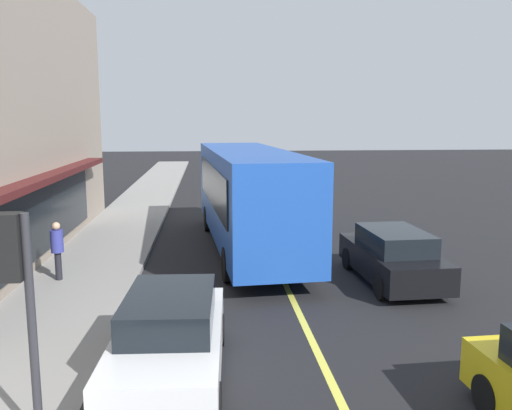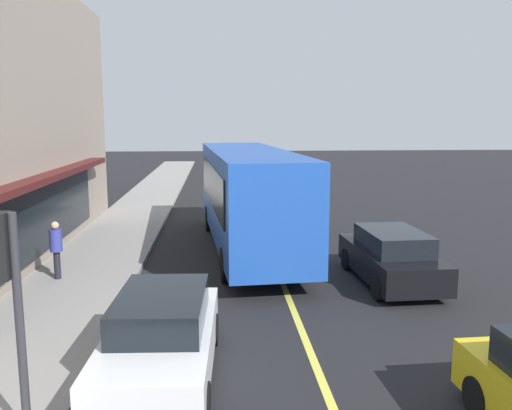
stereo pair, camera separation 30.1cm
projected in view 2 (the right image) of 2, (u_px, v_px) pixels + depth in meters
The scene contains 8 objects.
ground at pixel (277, 268), 16.38m from camera, with size 120.00×120.00×0.00m, color black.
sidewalk at pixel (89, 270), 15.96m from camera, with size 80.00×3.08×0.15m, color gray.
lane_centre_stripe at pixel (277, 268), 16.38m from camera, with size 36.00×0.16×0.01m, color #D8D14C.
bus at pixel (248, 194), 18.38m from camera, with size 11.29×3.37×3.50m.
traffic_light at pixel (4, 273), 7.08m from camera, with size 0.30×0.52×3.20m.
car_white at pixel (161, 338), 9.37m from camera, with size 4.38×2.01×1.52m.
car_black at pixel (391, 257), 14.85m from camera, with size 4.37×2.00×1.52m.
pedestrian_mid_block at pixel (56, 245), 14.67m from camera, with size 0.34×0.34×1.62m.
Camera 2 is at (-15.77, 1.80, 4.56)m, focal length 37.36 mm.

